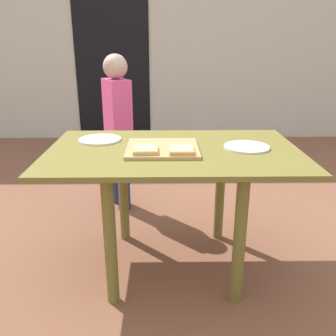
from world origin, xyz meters
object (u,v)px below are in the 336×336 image
at_px(plate_white_right, 247,147).
at_px(plate_white_left, 100,139).
at_px(cutting_board, 162,148).
at_px(pizza_slice_near_right, 181,150).
at_px(dining_table, 173,168).
at_px(pizza_slice_near_left, 145,150).
at_px(child_left, 118,123).

bearing_deg(plate_white_right, plate_white_left, 168.48).
height_order(cutting_board, pizza_slice_near_right, pizza_slice_near_right).
bearing_deg(dining_table, pizza_slice_near_left, -143.69).
distance_m(pizza_slice_near_left, pizza_slice_near_right, 0.17).
distance_m(pizza_slice_near_left, plate_white_left, 0.38).
bearing_deg(dining_table, cutting_board, -159.15).
height_order(cutting_board, plate_white_right, cutting_board).
bearing_deg(child_left, pizza_slice_near_right, -65.33).
distance_m(pizza_slice_near_right, child_left, 0.98).
distance_m(cutting_board, child_left, 0.86).
distance_m(dining_table, child_left, 0.87).
height_order(pizza_slice_near_right, child_left, child_left).
distance_m(plate_white_left, plate_white_right, 0.79).
xyz_separation_m(pizza_slice_near_right, plate_white_right, (0.34, 0.12, -0.02)).
bearing_deg(dining_table, plate_white_left, 156.86).
height_order(cutting_board, plate_white_left, cutting_board).
relative_size(pizza_slice_near_left, plate_white_right, 0.61).
bearing_deg(plate_white_right, child_left, 134.25).
bearing_deg(child_left, cutting_board, -68.38).
distance_m(cutting_board, pizza_slice_near_right, 0.12).
relative_size(plate_white_left, plate_white_right, 1.00).
relative_size(dining_table, plate_white_right, 5.50).
bearing_deg(dining_table, pizza_slice_near_right, -72.46).
relative_size(pizza_slice_near_right, plate_white_right, 0.59).
xyz_separation_m(cutting_board, plate_white_right, (0.43, 0.03, -0.00)).
bearing_deg(pizza_slice_near_right, plate_white_right, 19.21).
relative_size(pizza_slice_near_right, plate_white_left, 0.59).
distance_m(dining_table, pizza_slice_near_left, 0.21).
xyz_separation_m(plate_white_left, child_left, (0.02, 0.61, -0.05)).
xyz_separation_m(cutting_board, plate_white_left, (-0.34, 0.19, -0.00)).
height_order(plate_white_left, child_left, child_left).
xyz_separation_m(pizza_slice_near_left, child_left, (-0.24, 0.88, -0.07)).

